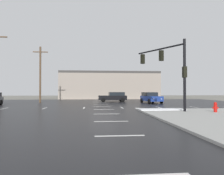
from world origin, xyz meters
name	(u,v)px	position (x,y,z in m)	size (l,w,h in m)	color
ground_plane	(103,108)	(0.00, 0.00, 0.00)	(120.00, 120.00, 0.00)	slate
road_asphalt	(103,108)	(0.00, 0.00, 0.01)	(44.00, 44.00, 0.02)	black
snow_strip_curbside	(161,109)	(5.00, -4.00, 0.17)	(4.00, 1.60, 0.06)	white
lane_markings	(116,109)	(1.20, -1.38, 0.02)	(36.15, 36.15, 0.01)	silver
traffic_signal_mast	(169,65)	(5.62, -4.35, 4.12)	(2.88, 5.16, 5.92)	black
fire_hydrant	(215,107)	(8.52, -6.52, 0.54)	(0.48, 0.26, 0.79)	red
strip_building_background	(109,85)	(2.75, 27.06, 3.07)	(22.21, 8.00, 6.15)	gray
sedan_blue	(151,97)	(7.36, 7.99, 0.85)	(2.42, 4.68, 1.58)	navy
sedan_black	(113,97)	(2.25, 11.76, 0.85)	(4.58, 2.13, 1.58)	black
utility_pole_distant	(40,73)	(-9.06, 10.70, 4.48)	(2.20, 0.28, 8.54)	brown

